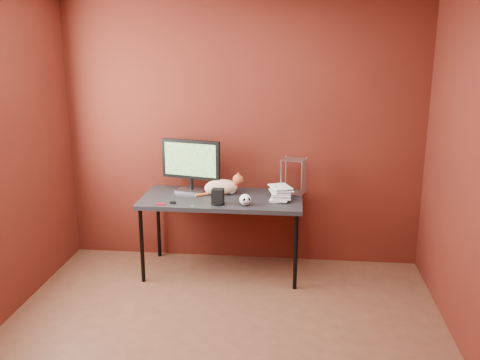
# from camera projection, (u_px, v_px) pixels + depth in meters

# --- Properties ---
(room) EXTENTS (3.52, 3.52, 2.61)m
(room) POSITION_uv_depth(u_px,v_px,m) (214.00, 157.00, 3.49)
(room) COLOR #522D1C
(room) RESTS_ON ground
(desk) EXTENTS (1.50, 0.70, 0.75)m
(desk) POSITION_uv_depth(u_px,v_px,m) (222.00, 202.00, 5.01)
(desk) COLOR black
(desk) RESTS_ON ground
(monitor) EXTENTS (0.58, 0.25, 0.51)m
(monitor) POSITION_uv_depth(u_px,v_px,m) (191.00, 163.00, 5.11)
(monitor) COLOR #A1A0A5
(monitor) RESTS_ON desk
(cat) EXTENTS (0.44, 0.23, 0.22)m
(cat) POSITION_uv_depth(u_px,v_px,m) (222.00, 187.00, 5.08)
(cat) COLOR #CA712A
(cat) RESTS_ON desk
(skull_mug) EXTENTS (0.11, 0.11, 0.10)m
(skull_mug) POSITION_uv_depth(u_px,v_px,m) (245.00, 200.00, 4.75)
(skull_mug) COLOR white
(skull_mug) RESTS_ON desk
(speaker) EXTENTS (0.13, 0.13, 0.14)m
(speaker) POSITION_uv_depth(u_px,v_px,m) (218.00, 197.00, 4.78)
(speaker) COLOR black
(speaker) RESTS_ON desk
(book_stack) EXTENTS (0.24, 0.27, 1.35)m
(book_stack) POSITION_uv_depth(u_px,v_px,m) (273.00, 127.00, 4.77)
(book_stack) COLOR beige
(book_stack) RESTS_ON desk
(wire_rack) EXTENTS (0.23, 0.21, 0.35)m
(wire_rack) POSITION_uv_depth(u_px,v_px,m) (294.00, 176.00, 5.07)
(wire_rack) COLOR #A1A0A5
(wire_rack) RESTS_ON desk
(pocket_knife) EXTENTS (0.08, 0.03, 0.02)m
(pocket_knife) POSITION_uv_depth(u_px,v_px,m) (161.00, 204.00, 4.77)
(pocket_knife) COLOR #A60C22
(pocket_knife) RESTS_ON desk
(black_gadget) EXTENTS (0.05, 0.04, 0.02)m
(black_gadget) POSITION_uv_depth(u_px,v_px,m) (173.00, 202.00, 4.81)
(black_gadget) COLOR black
(black_gadget) RESTS_ON desk
(washer) EXTENTS (0.04, 0.04, 0.00)m
(washer) POSITION_uv_depth(u_px,v_px,m) (193.00, 206.00, 4.74)
(washer) COLOR #A1A0A5
(washer) RESTS_ON desk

